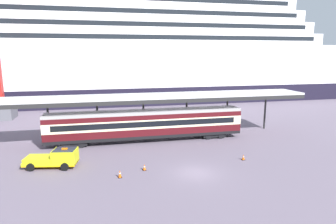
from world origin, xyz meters
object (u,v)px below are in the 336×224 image
train_carriage (146,124)px  service_truck (56,158)px  cruise_ship (79,45)px  traffic_cone_near (120,174)px  quay_bollard (37,160)px  traffic_cone_mid (243,157)px  traffic_cone_far (144,167)px

train_carriage → service_truck: bearing=-145.7°
cruise_ship → service_truck: (-0.04, -47.45, -12.36)m
service_truck → traffic_cone_near: 7.41m
service_truck → quay_bollard: bearing=151.5°
traffic_cone_mid → quay_bollard: bearing=171.0°
cruise_ship → service_truck: size_ratio=23.11×
cruise_ship → train_carriage: (10.34, -40.38, -11.04)m
train_carriage → traffic_cone_mid: (9.20, -9.38, -2.01)m
quay_bollard → traffic_cone_far: bearing=-20.3°
service_truck → traffic_cone_near: (6.14, -4.10, -0.62)m
train_carriage → service_truck: 12.63m
quay_bollard → train_carriage: bearing=25.7°
traffic_cone_mid → service_truck: bearing=173.3°
train_carriage → traffic_cone_far: size_ratio=39.33×
traffic_cone_mid → quay_bollard: size_ratio=0.64×
cruise_ship → traffic_cone_far: 52.66m
cruise_ship → traffic_cone_near: (6.11, -51.55, -12.98)m
cruise_ship → quay_bollard: 48.14m
traffic_cone_mid → traffic_cone_far: traffic_cone_far is taller
train_carriage → traffic_cone_mid: size_ratio=41.15×
cruise_ship → traffic_cone_mid: 55.03m
train_carriage → traffic_cone_far: train_carriage is taller
traffic_cone_near → traffic_cone_far: 2.79m
traffic_cone_far → traffic_cone_mid: bearing=2.8°
train_carriage → traffic_cone_mid: train_carriage is taller
train_carriage → traffic_cone_mid: bearing=-45.6°
traffic_cone_near → traffic_cone_far: (2.49, 1.26, -0.05)m
train_carriage → service_truck: (-10.38, -7.07, -1.33)m
cruise_ship → traffic_cone_mid: cruise_ship is taller
cruise_ship → train_carriage: bearing=-75.6°
service_truck → quay_bollard: service_truck is taller
traffic_cone_near → service_truck: bearing=146.3°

